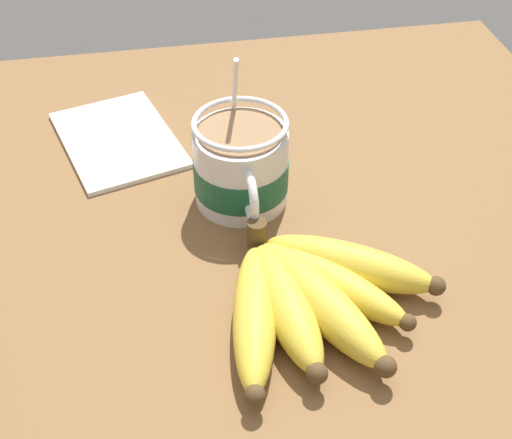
# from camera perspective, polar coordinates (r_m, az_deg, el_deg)

# --- Properties ---
(table) EXTENTS (0.92, 0.92, 0.03)m
(table) POSITION_cam_1_polar(r_m,az_deg,el_deg) (0.73, -1.43, -3.77)
(table) COLOR brown
(table) RESTS_ON ground
(coffee_mug) EXTENTS (0.16, 0.10, 0.16)m
(coffee_mug) POSITION_cam_1_polar(r_m,az_deg,el_deg) (0.76, -1.21, 4.26)
(coffee_mug) COLOR silver
(coffee_mug) RESTS_ON table
(banana_bunch) EXTENTS (0.20, 0.22, 0.04)m
(banana_bunch) POSITION_cam_1_polar(r_m,az_deg,el_deg) (0.66, 4.31, -5.94)
(banana_bunch) COLOR #4C381E
(banana_bunch) RESTS_ON table
(napkin) EXTENTS (0.21, 0.17, 0.01)m
(napkin) POSITION_cam_1_polar(r_m,az_deg,el_deg) (0.89, -10.96, 6.30)
(napkin) COLOR white
(napkin) RESTS_ON table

